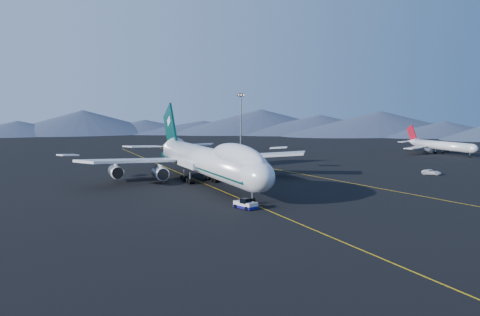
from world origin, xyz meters
name	(u,v)px	position (x,y,z in m)	size (l,w,h in m)	color
ground	(207,185)	(0.00, 0.00, 0.00)	(500.00, 500.00, 0.00)	black
taxiway_line_main	(207,185)	(0.00, 0.00, 0.01)	(0.25, 220.00, 0.01)	#CD9C0C
taxiway_line_side	(298,173)	(30.00, 10.00, 0.01)	(0.25, 200.00, 0.01)	#CD9C0C
boeing_747	(207,160)	(0.00, 0.03, 5.81)	(59.62, 72.43, 19.37)	silver
pushback_tug	(246,205)	(-3.00, -30.14, 0.62)	(3.68, 5.06, 1.98)	silver
second_jet	(440,146)	(108.19, 40.15, 3.20)	(32.91, 37.18, 10.58)	silver
service_van	(431,172)	(61.98, -6.27, 0.70)	(2.33, 5.06, 1.41)	white
floodlight_mast	(241,122)	(42.41, 80.58, 11.75)	(2.87, 2.15, 23.19)	black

